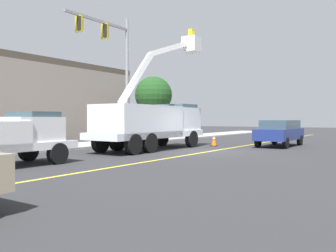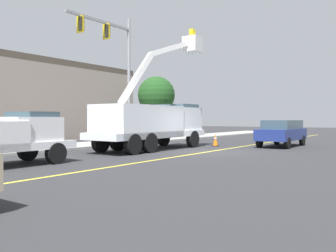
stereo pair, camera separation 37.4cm
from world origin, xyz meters
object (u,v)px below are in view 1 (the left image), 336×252
at_px(passing_minivan, 280,131).
at_px(traffic_signal_mast, 113,56).
at_px(utility_bucket_truck, 152,122).
at_px(traffic_cone_mid_front, 214,140).

xyz_separation_m(passing_minivan, traffic_signal_mast, (-4.85, 9.90, 5.02)).
distance_m(utility_bucket_truck, traffic_signal_mast, 6.29).
xyz_separation_m(utility_bucket_truck, traffic_signal_mast, (1.53, 4.25, 4.38)).
distance_m(traffic_cone_mid_front, traffic_signal_mast, 8.79).
bearing_deg(passing_minivan, traffic_signal_mast, 116.12).
relative_size(passing_minivan, traffic_cone_mid_front, 5.96).
bearing_deg(traffic_signal_mast, utility_bucket_truck, -109.75).
relative_size(utility_bucket_truck, traffic_cone_mid_front, 10.15).
relative_size(utility_bucket_truck, traffic_signal_mast, 0.94).
xyz_separation_m(utility_bucket_truck, traffic_cone_mid_front, (4.29, -1.95, -1.21)).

